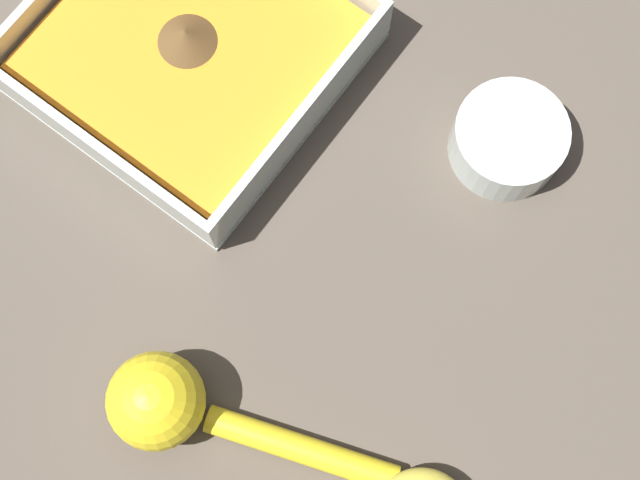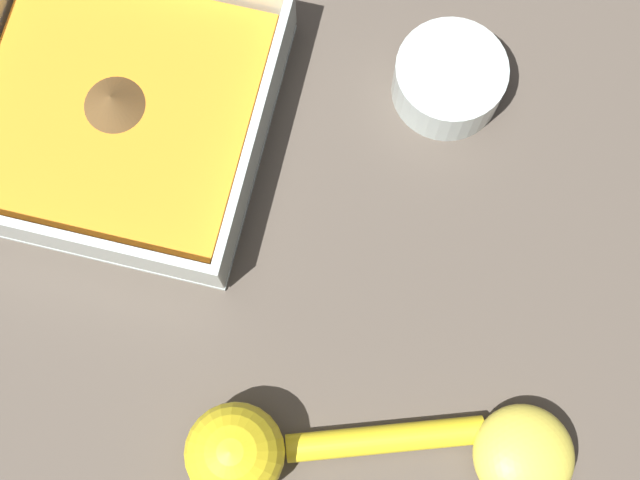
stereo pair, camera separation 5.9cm
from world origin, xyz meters
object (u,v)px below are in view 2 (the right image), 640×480
spice_bowl (449,81)px  lemon_squeezer (258,451)px  square_dish (120,113)px  lemon_half (524,455)px

spice_bowl → lemon_squeezer: 0.28m
square_dish → lemon_squeezer: size_ratio=1.10×
spice_bowl → lemon_squeezer: lemon_squeezer is taller
spice_bowl → lemon_squeezer: bearing=166.5°
spice_bowl → lemon_half: (-0.24, -0.10, 0.00)m
lemon_squeezer → lemon_half: lemon_squeezer is taller
square_dish → lemon_half: square_dish is taller
lemon_squeezer → lemon_half: size_ratio=2.86×
square_dish → lemon_squeezer: (-0.20, -0.15, 0.01)m
square_dish → spice_bowl: (0.08, -0.22, -0.00)m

